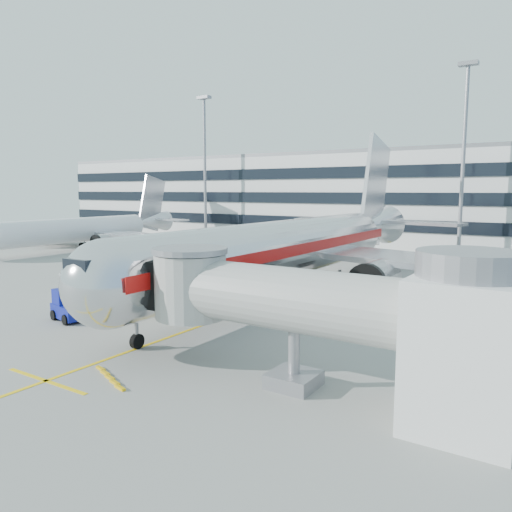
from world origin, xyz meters
The scene contains 15 objects.
ground centered at (0.00, 0.00, 0.00)m, with size 180.00×180.00×0.00m, color gray.
lead_in_line centered at (0.00, 10.00, 0.01)m, with size 0.25×70.00×0.01m, color yellow.
stop_bar centered at (0.00, -14.00, 0.01)m, with size 6.00×0.25×0.01m, color yellow.
main_jet centered at (0.00, 11.72, 4.23)m, with size 50.95×48.70×16.06m.
jet_bridge centered at (12.18, -8.00, 3.87)m, with size 17.80×4.50×7.00m.
terminal centered at (0.00, 57.95, 7.80)m, with size 150.00×24.25×15.60m.
light_mast_west centered at (-35.00, 42.00, 14.88)m, with size 2.40×1.20×25.45m.
light_mast_centre centered at (8.00, 42.00, 14.88)m, with size 2.40×1.20×25.45m.
second_jet centered at (-43.86, 22.80, 3.18)m, with size 38.21×36.52×12.04m.
belt_loader centered at (-5.95, -0.82, 0.71)m, with size 5.33×3.49×2.51m.
baggage_tug centered at (-8.93, -6.00, 0.97)m, with size 3.26×2.42×2.23m.
cargo_container_left centered at (-15.06, 0.82, 0.87)m, with size 1.95×1.95×1.72m.
cargo_container_right centered at (-14.02, 1.19, 0.74)m, with size 1.77×1.77×1.47m.
cargo_container_front centered at (-16.96, 0.17, 0.87)m, with size 2.03×2.03×1.73m.
ramp_worker centered at (-9.77, -5.36, 1.00)m, with size 0.73×0.48×2.01m, color #92EC18.
Camera 1 is at (21.36, -27.95, 9.26)m, focal length 35.00 mm.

